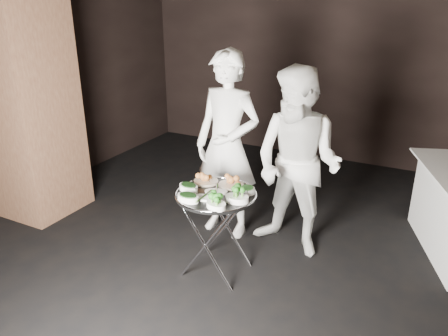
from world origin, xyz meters
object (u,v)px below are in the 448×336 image
at_px(waiter_right, 297,164).
at_px(waiter_left, 227,146).
at_px(tray_stand, 216,230).
at_px(serving_tray, 216,194).

bearing_deg(waiter_right, waiter_left, -170.88).
distance_m(tray_stand, serving_tray, 0.34).
distance_m(tray_stand, waiter_right, 0.95).
bearing_deg(tray_stand, serving_tray, -14.04).
relative_size(waiter_left, waiter_right, 1.06).
bearing_deg(waiter_left, tray_stand, -66.77).
xyz_separation_m(tray_stand, waiter_right, (0.48, 0.68, 0.46)).
height_order(serving_tray, waiter_right, waiter_right).
xyz_separation_m(waiter_left, waiter_right, (0.73, -0.03, -0.05)).
bearing_deg(waiter_left, serving_tray, -66.77).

